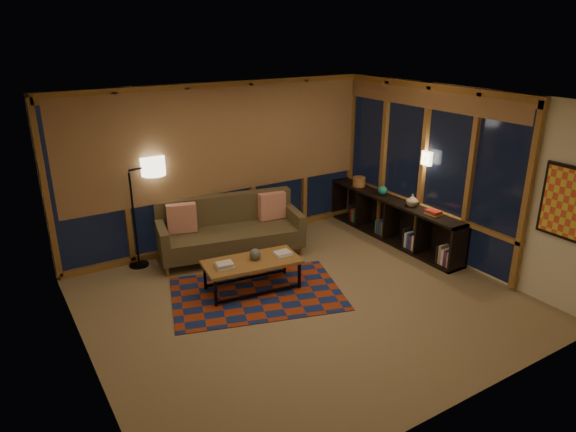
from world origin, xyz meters
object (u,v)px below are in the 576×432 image
sofa (230,229)px  bookshelf (392,219)px  coffee_table (252,275)px  floor_lamp (134,215)px

sofa → bookshelf: size_ratio=0.76×
coffee_table → floor_lamp: 2.08m
sofa → floor_lamp: floor_lamp is taller
coffee_table → bookshelf: 2.94m
sofa → bookshelf: (2.68, -0.86, -0.09)m
coffee_table → floor_lamp: bearing=132.7°
floor_lamp → bookshelf: 4.29m
sofa → coffee_table: sofa is taller
floor_lamp → sofa: bearing=-27.2°
floor_lamp → bookshelf: (4.06, -1.29, -0.47)m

